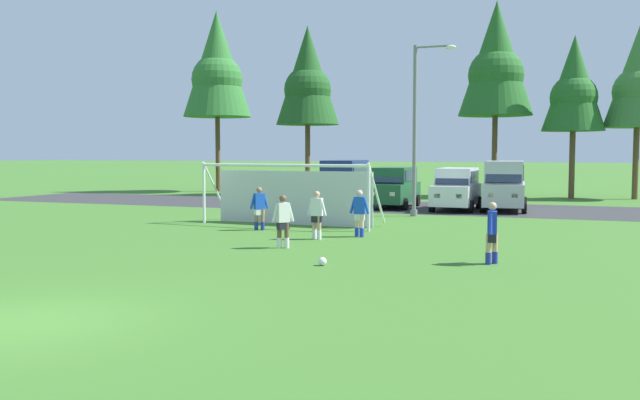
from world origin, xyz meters
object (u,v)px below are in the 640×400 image
at_px(player_winger_left, 359,213).
at_px(soccer_ball, 323,261).
at_px(player_striker_near, 317,215).
at_px(parked_car_slot_far_left, 345,181).
at_px(parked_car_slot_left, 394,187).
at_px(parked_car_slot_center_left, 457,189).
at_px(parked_car_slot_center, 505,184).
at_px(street_lamp, 418,128).
at_px(player_defender_far, 283,221).
at_px(soccer_goal, 291,193).
at_px(player_winger_right, 259,209).
at_px(player_midfield_center, 492,233).

bearing_deg(player_winger_left, soccer_ball, -81.51).
bearing_deg(player_striker_near, parked_car_slot_far_left, 105.14).
xyz_separation_m(player_winger_left, parked_car_slot_far_left, (-5.09, 13.42, 0.52)).
bearing_deg(parked_car_slot_left, parked_car_slot_center_left, -8.14).
bearing_deg(parked_car_slot_center, street_lamp, -127.27).
relative_size(player_defender_far, parked_car_slot_center, 0.33).
xyz_separation_m(soccer_goal, street_lamp, (4.02, 5.53, 2.77)).
relative_size(soccer_goal, parked_car_slot_far_left, 1.52).
relative_size(parked_car_slot_center_left, street_lamp, 0.59).
height_order(soccer_ball, parked_car_slot_left, parked_car_slot_left).
xyz_separation_m(player_striker_near, parked_car_slot_center, (4.84, 13.95, 0.52)).
distance_m(soccer_goal, parked_car_slot_left, 10.11).
height_order(player_winger_right, parked_car_slot_far_left, parked_car_slot_far_left).
height_order(soccer_goal, street_lamp, street_lamp).
relative_size(soccer_ball, soccer_goal, 0.03).
distance_m(player_winger_right, parked_car_slot_center, 14.52).
height_order(player_midfield_center, parked_car_slot_center_left, parked_car_slot_center_left).
bearing_deg(player_midfield_center, player_winger_right, 152.04).
bearing_deg(parked_car_slot_left, soccer_ball, -81.08).
distance_m(player_midfield_center, parked_car_slot_center, 17.11).
distance_m(player_defender_far, parked_car_slot_center, 17.06).
bearing_deg(street_lamp, player_winger_left, -91.57).
distance_m(soccer_goal, parked_car_slot_center, 12.55).
bearing_deg(parked_car_slot_far_left, player_defender_far, -77.57).
bearing_deg(street_lamp, player_midfield_center, -69.16).
bearing_deg(soccer_ball, player_striker_near, 112.70).
bearing_deg(soccer_ball, player_winger_left, 98.49).
xyz_separation_m(player_striker_near, player_defender_far, (-0.22, -2.33, 0.00)).
relative_size(soccer_ball, parked_car_slot_far_left, 0.04).
distance_m(soccer_goal, player_defender_far, 6.68).
height_order(player_winger_left, parked_car_slot_left, parked_car_slot_left).
height_order(player_winger_right, parked_car_slot_center_left, parked_car_slot_center_left).
xyz_separation_m(soccer_ball, street_lamp, (-0.68, 14.32, 3.95)).
height_order(player_winger_right, street_lamp, street_lamp).
height_order(player_winger_right, parked_car_slot_center, parked_car_slot_center).
distance_m(player_winger_left, parked_car_slot_far_left, 14.36).
relative_size(player_defender_far, parked_car_slot_center_left, 0.36).
bearing_deg(soccer_ball, parked_car_slot_center_left, 88.54).
height_order(player_striker_near, street_lamp, street_lamp).
xyz_separation_m(soccer_ball, player_striker_near, (-2.06, 4.92, 0.71)).
distance_m(player_midfield_center, player_defender_far, 6.40).
bearing_deg(player_midfield_center, soccer_ball, -156.04).
bearing_deg(parked_car_slot_center, parked_car_slot_left, -178.77).
distance_m(soccer_ball, player_striker_near, 5.38).
relative_size(player_midfield_center, player_defender_far, 1.00).
distance_m(soccer_ball, parked_car_slot_far_left, 20.43).
xyz_separation_m(player_defender_far, parked_car_slot_center, (5.06, 16.28, 0.52)).
xyz_separation_m(player_winger_right, parked_car_slot_center, (7.85, 12.20, 0.52)).
bearing_deg(player_winger_right, player_midfield_center, -27.96).
xyz_separation_m(player_defender_far, parked_car_slot_left, (-0.67, 16.16, 0.29)).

